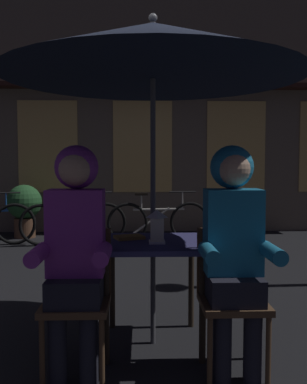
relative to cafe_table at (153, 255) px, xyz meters
name	(u,v)px	position (x,y,z in m)	size (l,w,h in m)	color
ground_plane	(153,343)	(0.00, 0.00, -0.64)	(60.00, 60.00, 0.00)	black
cafe_table	(153,255)	(0.00, 0.00, 0.00)	(0.72, 0.72, 0.74)	navy
patio_umbrella	(153,51)	(0.00, 0.00, 1.42)	(2.10, 2.10, 2.31)	#4C4C51
lantern	(157,226)	(0.03, -0.08, 0.22)	(0.11, 0.11, 0.23)	white
chair_left	(78,292)	(-0.48, -0.37, -0.15)	(0.40, 0.40, 0.87)	#513823
chair_right	(231,291)	(0.48, -0.37, -0.15)	(0.40, 0.40, 0.87)	#513823
person_left_hooded	(76,237)	(-0.48, -0.43, 0.21)	(0.45, 0.56, 1.40)	black
person_right_hooded	(234,236)	(0.48, -0.43, 0.21)	(0.45, 0.56, 1.40)	black
shopfront_building	(142,69)	(-0.04, 5.40, 2.45)	(10.00, 0.93, 6.20)	#6B5B4C
bicycle_second	(73,223)	(-1.15, 3.80, -0.29)	(1.66, 0.37, 0.84)	black
bicycle_third	(159,221)	(0.21, 3.93, -0.29)	(1.68, 0.22, 0.84)	black
book	(129,237)	(-0.17, 0.09, 0.11)	(0.20, 0.14, 0.02)	olive
potted_plant	(24,206)	(-2.10, 4.49, -0.09)	(0.60, 0.60, 0.92)	brown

